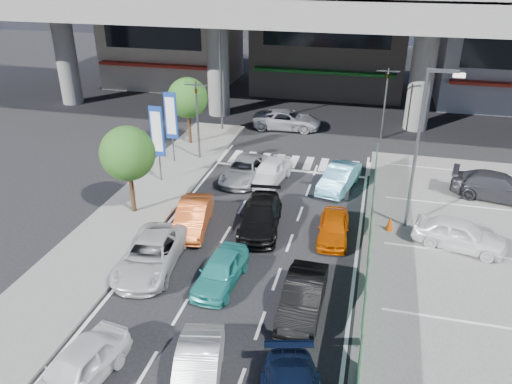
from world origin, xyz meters
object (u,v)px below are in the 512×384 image
(street_lamp_left, at_px, (223,69))
(tree_far, at_px, (188,98))
(signboard_near, at_px, (157,134))
(sedan_white_front_mid, at_px, (270,171))
(sedan_black_mid, at_px, (261,217))
(tree_near, at_px, (128,154))
(taxi_orange_right, at_px, (333,227))
(sedan_white_mid_left, at_px, (151,255))
(traffic_light_right, at_px, (387,86))
(signboard_far, at_px, (171,118))
(hatch_white_back_mid, at_px, (197,372))
(traffic_cone, at_px, (390,223))
(taxi_orange_left, at_px, (193,217))
(wagon_silver_front_left, at_px, (244,170))
(parked_sedan_white, at_px, (460,234))
(parked_sedan_dgrey, at_px, (499,187))
(taxi_teal_mid, at_px, (221,271))
(traffic_light_left, at_px, (197,102))
(kei_truck_front_right, at_px, (339,178))
(crossing_wagon_silver, at_px, (287,120))
(hatch_black_mid_right, at_px, (303,297))
(van_white_back_left, at_px, (77,369))
(street_lamp_right, at_px, (422,138))

(street_lamp_left, bearing_deg, tree_far, -112.84)
(signboard_near, height_order, sedan_white_front_mid, signboard_near)
(sedan_black_mid, bearing_deg, sedan_white_front_mid, 90.84)
(tree_near, xyz_separation_m, taxi_orange_right, (10.56, -0.07, -2.78))
(street_lamp_left, xyz_separation_m, sedan_white_mid_left, (2.40, -18.51, -4.08))
(traffic_light_right, height_order, sedan_white_front_mid, traffic_light_right)
(signboard_far, distance_m, sedan_white_front_mid, 7.31)
(tree_near, height_order, hatch_white_back_mid, tree_near)
(traffic_cone, bearing_deg, taxi_orange_left, -167.26)
(hatch_white_back_mid, distance_m, sedan_white_front_mid, 15.98)
(tree_near, distance_m, wagon_silver_front_left, 7.69)
(tree_near, height_order, parked_sedan_white, tree_near)
(taxi_orange_left, distance_m, parked_sedan_dgrey, 16.96)
(traffic_light_right, distance_m, taxi_teal_mid, 21.04)
(signboard_near, distance_m, parked_sedan_dgrey, 19.50)
(tree_far, height_order, parked_sedan_white, tree_far)
(sedan_white_front_mid, bearing_deg, parked_sedan_white, -16.68)
(signboard_near, relative_size, tree_far, 0.98)
(traffic_light_left, relative_size, kei_truck_front_right, 1.24)
(hatch_white_back_mid, xyz_separation_m, sedan_white_mid_left, (-4.27, 5.80, 0.03))
(sedan_white_front_mid, height_order, kei_truck_front_right, same)
(crossing_wagon_silver, bearing_deg, sedan_white_front_mid, -177.31)
(taxi_teal_mid, relative_size, hatch_black_mid_right, 0.91)
(van_white_back_left, bearing_deg, hatch_white_back_mid, 22.14)
(tree_near, bearing_deg, sedan_white_front_mid, 42.30)
(parked_sedan_dgrey, bearing_deg, hatch_black_mid_right, 154.37)
(street_lamp_left, height_order, hatch_black_mid_right, street_lamp_left)
(taxi_orange_left, bearing_deg, parked_sedan_white, -3.90)
(traffic_light_left, distance_m, signboard_far, 1.93)
(parked_sedan_dgrey, bearing_deg, sedan_white_mid_left, 135.21)
(tree_far, xyz_separation_m, parked_sedan_dgrey, (19.82, -4.16, -2.60))
(taxi_orange_left, bearing_deg, van_white_back_left, -99.98)
(van_white_back_left, bearing_deg, street_lamp_left, 106.14)
(hatch_black_mid_right, height_order, parked_sedan_dgrey, parked_sedan_dgrey)
(traffic_light_left, height_order, wagon_silver_front_left, traffic_light_left)
(taxi_orange_right, bearing_deg, traffic_light_left, 137.91)
(signboard_near, relative_size, taxi_teal_mid, 1.23)
(street_lamp_right, bearing_deg, crossing_wagon_silver, 123.21)
(traffic_light_left, height_order, traffic_light_right, same)
(sedan_white_mid_left, xyz_separation_m, taxi_teal_mid, (3.31, -0.35, -0.04))
(street_lamp_right, xyz_separation_m, traffic_cone, (-0.96, -0.66, -4.33))
(traffic_cone, bearing_deg, taxi_orange_right, -151.95)
(parked_sedan_dgrey, bearing_deg, street_lamp_left, 78.33)
(van_white_back_left, height_order, taxi_teal_mid, van_white_back_left)
(traffic_light_right, height_order, van_white_back_left, traffic_light_right)
(tree_far, bearing_deg, sedan_black_mid, -53.67)
(street_lamp_right, height_order, parked_sedan_white, street_lamp_right)
(tree_far, bearing_deg, taxi_teal_mid, -64.94)
(sedan_white_front_mid, distance_m, traffic_cone, 8.24)
(van_white_back_left, height_order, sedan_white_front_mid, same)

